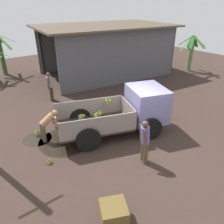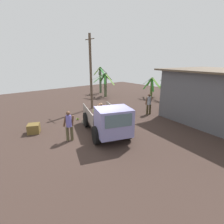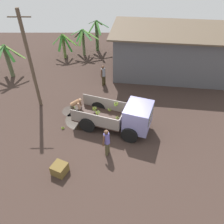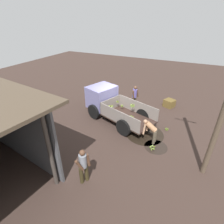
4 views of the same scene
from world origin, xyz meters
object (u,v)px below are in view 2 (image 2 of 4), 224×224
person_foreground_visitor (69,124)px  wooden_crate_0 (34,128)px  person_worker_loading (99,109)px  banana_bunch_on_ground_0 (103,114)px  banana_bunch_on_ground_1 (78,119)px  person_bystander_near_shed (149,103)px  cargo_truck (110,122)px  utility_pole (91,72)px

person_foreground_visitor → wooden_crate_0: person_foreground_visitor is taller
person_worker_loading → banana_bunch_on_ground_0: person_worker_loading is taller
person_worker_loading → banana_bunch_on_ground_1: (-0.62, -1.43, -0.66)m
person_worker_loading → person_bystander_near_shed: person_bystander_near_shed is taller
person_worker_loading → wooden_crate_0: person_worker_loading is taller
cargo_truck → person_foreground_visitor: cargo_truck is taller
cargo_truck → person_bystander_near_shed: (-1.61, 5.19, -0.09)m
person_worker_loading → person_bystander_near_shed: bearing=68.7°
person_bystander_near_shed → wooden_crate_0: bearing=106.8°
utility_pole → banana_bunch_on_ground_1: size_ratio=30.99×
cargo_truck → utility_pole: 6.79m
banana_bunch_on_ground_0 → banana_bunch_on_ground_1: bearing=-99.6°
banana_bunch_on_ground_1 → person_bystander_near_shed: bearing=65.7°
utility_pole → wooden_crate_0: bearing=-66.9°
utility_pole → person_foreground_visitor: bearing=-43.3°
person_bystander_near_shed → banana_bunch_on_ground_1: 5.67m
utility_pole → banana_bunch_on_ground_0: size_ratio=19.95×
banana_bunch_on_ground_0 → wooden_crate_0: 5.18m
utility_pole → person_worker_loading: bearing=-22.2°
person_foreground_visitor → banana_bunch_on_ground_0: person_foreground_visitor is taller
person_foreground_visitor → person_bystander_near_shed: 7.05m
person_bystander_near_shed → utility_pole: bearing=61.1°
cargo_truck → person_worker_loading: (-3.30, 1.51, -0.26)m
cargo_truck → person_foreground_visitor: (-1.21, -1.84, -0.09)m
person_foreground_visitor → banana_bunch_on_ground_0: bearing=-35.5°
utility_pole → cargo_truck: bearing=-23.6°
person_foreground_visitor → banana_bunch_on_ground_1: person_foreground_visitor is taller
cargo_truck → wooden_crate_0: size_ratio=7.28×
person_bystander_near_shed → banana_bunch_on_ground_0: person_bystander_near_shed is taller
person_bystander_near_shed → banana_bunch_on_ground_0: 3.76m
person_bystander_near_shed → wooden_crate_0: size_ratio=2.48×
banana_bunch_on_ground_0 → utility_pole: bearing=168.4°
banana_bunch_on_ground_1 → utility_pole: bearing=128.4°
cargo_truck → banana_bunch_on_ground_0: size_ratio=15.51×
person_foreground_visitor → banana_bunch_on_ground_1: 3.42m
person_worker_loading → person_bystander_near_shed: 4.05m
person_bystander_near_shed → banana_bunch_on_ground_1: person_bystander_near_shed is taller
cargo_truck → utility_pole: bearing=175.9°
cargo_truck → person_foreground_visitor: bearing=-103.9°
cargo_truck → person_bystander_near_shed: size_ratio=2.94×
cargo_truck → person_worker_loading: size_ratio=3.91×
cargo_truck → banana_bunch_on_ground_0: bearing=169.0°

